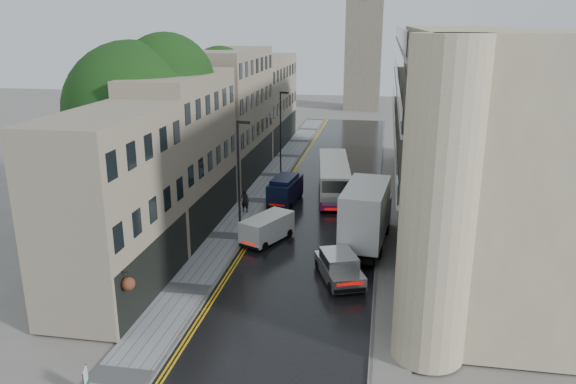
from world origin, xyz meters
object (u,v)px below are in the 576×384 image
(silver_hatchback, at_px, (331,279))
(white_van, at_px, (245,232))
(cream_bus, at_px, (321,188))
(pedestrian, at_px, (245,200))
(lamp_post_far, at_px, (281,133))
(tree_near, at_px, (136,135))
(navy_van, at_px, (269,193))
(tree_far, at_px, (200,116))
(lamp_post_near, at_px, (239,183))
(estate_sign, at_px, (86,382))
(white_lorry, at_px, (344,223))

(silver_hatchback, height_order, white_van, white_van)
(cream_bus, height_order, pedestrian, cream_bus)
(pedestrian, height_order, lamp_post_far, lamp_post_far)
(tree_near, xyz_separation_m, silver_hatchback, (14.64, -8.03, -6.09))
(navy_van, xyz_separation_m, lamp_post_far, (-1.02, 10.43, 2.92))
(silver_hatchback, xyz_separation_m, lamp_post_far, (-7.46, 24.61, 3.27))
(silver_hatchback, xyz_separation_m, white_van, (-6.44, 5.94, 0.10))
(pedestrian, xyz_separation_m, lamp_post_far, (0.60, 12.12, 3.07))
(silver_hatchback, bearing_deg, navy_van, 93.84)
(tree_far, distance_m, silver_hatchback, 26.02)
(cream_bus, xyz_separation_m, silver_hatchback, (2.39, -15.55, -0.63))
(tree_near, distance_m, white_van, 10.37)
(lamp_post_near, xyz_separation_m, estate_sign, (-1.91, -17.24, -3.57))
(tree_far, distance_m, pedestrian, 11.80)
(silver_hatchback, bearing_deg, lamp_post_far, 86.27)
(silver_hatchback, distance_m, navy_van, 15.58)
(silver_hatchback, bearing_deg, pedestrian, 102.24)
(tree_far, relative_size, lamp_post_near, 1.51)
(tree_far, bearing_deg, lamp_post_far, 27.49)
(pedestrian, bearing_deg, tree_near, 45.28)
(cream_bus, relative_size, lamp_post_near, 1.30)
(tree_near, bearing_deg, pedestrian, 34.09)
(tree_near, relative_size, lamp_post_near, 1.68)
(pedestrian, bearing_deg, lamp_post_far, -81.61)
(cream_bus, height_order, white_van, cream_bus)
(silver_hatchback, relative_size, lamp_post_far, 0.56)
(silver_hatchback, relative_size, lamp_post_near, 0.54)
(tree_far, xyz_separation_m, silver_hatchback, (14.34, -21.03, -5.38))
(white_van, bearing_deg, white_lorry, 19.38)
(white_lorry, distance_m, lamp_post_near, 7.52)
(silver_hatchback, height_order, navy_van, navy_van)
(tree_near, distance_m, lamp_post_near, 8.33)
(white_lorry, relative_size, pedestrian, 4.58)
(white_lorry, xyz_separation_m, silver_hatchback, (-0.24, -5.33, -1.40))
(tree_near, distance_m, estate_sign, 20.60)
(navy_van, relative_size, lamp_post_far, 0.58)
(lamp_post_near, relative_size, lamp_post_far, 1.03)
(tree_far, height_order, cream_bus, tree_far)
(navy_van, relative_size, pedestrian, 2.50)
(navy_van, height_order, estate_sign, navy_van)
(navy_van, relative_size, estate_sign, 4.16)
(tree_near, height_order, lamp_post_far, tree_near)
(tree_near, xyz_separation_m, lamp_post_near, (7.73, -1.49, -2.70))
(cream_bus, height_order, white_lorry, white_lorry)
(white_van, xyz_separation_m, estate_sign, (-2.38, -16.65, -0.28))
(lamp_post_near, bearing_deg, tree_far, 128.65)
(white_lorry, bearing_deg, lamp_post_near, 176.08)
(white_lorry, relative_size, lamp_post_near, 1.03)
(cream_bus, height_order, estate_sign, cream_bus)
(white_lorry, bearing_deg, tree_far, 138.57)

